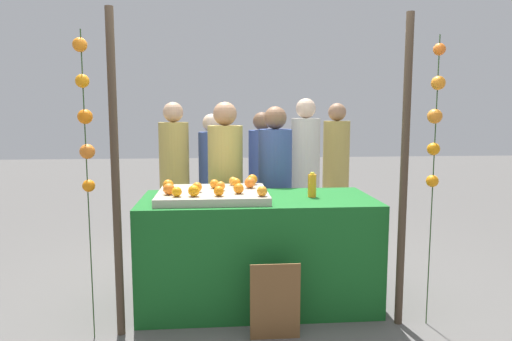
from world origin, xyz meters
The scene contains 30 objects.
ground_plane centered at (0.00, 0.00, 0.00)m, with size 24.00×24.00×0.00m, color #565451.
stall_counter centered at (0.00, 0.00, 0.44)m, with size 1.86×0.87×0.87m, color #196023.
orange_tray centered at (-0.36, 0.00, 0.90)m, with size 0.86×0.73×0.06m, color #B2AD99.
orange_0 centered at (-0.49, -0.24, 0.98)m, with size 0.09×0.09×0.09m, color orange.
orange_1 centered at (-0.05, 0.11, 0.98)m, with size 0.09×0.09×0.09m, color orange.
orange_2 centered at (-0.69, -0.15, 0.98)m, with size 0.09×0.09×0.09m, color orange.
orange_3 centered at (-0.31, -0.24, 0.97)m, with size 0.08×0.08×0.08m, color orange.
orange_4 centered at (-0.48, -0.05, 0.97)m, with size 0.08×0.08×0.08m, color orange.
orange_5 centered at (-0.19, 0.27, 0.97)m, with size 0.07×0.07×0.07m, color orange.
orange_6 centered at (-0.71, 0.05, 0.98)m, with size 0.09×0.09×0.09m, color orange.
orange_7 centered at (-0.02, 0.29, 0.98)m, with size 0.09×0.09×0.09m, color orange.
orange_8 centered at (-0.62, -0.24, 0.97)m, with size 0.07×0.07×0.07m, color orange.
orange_9 centered at (-0.16, 0.18, 0.97)m, with size 0.07×0.07×0.07m, color orange.
orange_10 centered at (-0.35, 0.12, 0.97)m, with size 0.07×0.07×0.07m, color orange.
orange_11 centered at (-0.16, -0.15, 0.97)m, with size 0.08×0.08×0.08m, color orange.
orange_12 centered at (-0.29, 0.01, 0.97)m, with size 0.07×0.07×0.07m, color orange.
orange_13 centered at (0.01, -0.27, 0.97)m, with size 0.08×0.08×0.08m, color orange.
juice_bottle centered at (0.44, -0.01, 0.97)m, with size 0.07×0.07×0.20m.
chalkboard_sign centered at (0.07, -0.63, 0.26)m, with size 0.35×0.03×0.55m.
vendor_left centered at (-0.24, 0.74, 0.77)m, with size 0.33×0.33×1.65m.
vendor_right centered at (0.24, 0.76, 0.75)m, with size 0.32×0.32×1.61m.
crowd_person_0 centered at (-0.80, 1.59, 0.78)m, with size 0.33×0.33×1.67m.
crowd_person_1 centered at (0.20, 1.71, 0.72)m, with size 0.31×0.31×1.55m.
crowd_person_2 centered at (-0.38, 1.69, 0.71)m, with size 0.31×0.31×1.53m.
crowd_person_3 centered at (0.71, 1.70, 0.80)m, with size 0.34×0.34×1.71m.
crowd_person_4 centered at (1.19, 2.12, 0.78)m, with size 0.33×0.33×1.67m.
canopy_post_left centered at (-1.01, -0.47, 1.12)m, with size 0.06×0.06×2.24m, color #473828.
canopy_post_right centered at (1.01, -0.47, 1.12)m, with size 0.06×0.06×2.24m, color #473828.
garland_strand_left centered at (-1.18, -0.51, 1.52)m, with size 0.11×0.11×2.09m.
garland_strand_right centered at (1.21, -0.50, 1.52)m, with size 0.11×0.12×2.09m.
Camera 1 is at (-0.32, -3.65, 1.56)m, focal length 32.59 mm.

